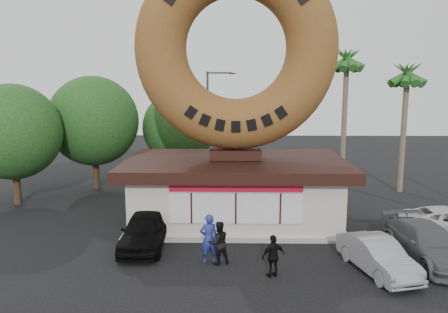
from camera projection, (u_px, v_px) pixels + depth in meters
name	position (u px, v px, depth m)	size (l,w,h in m)	color
ground	(236.00, 268.00, 17.00)	(90.00, 90.00, 0.00)	black
donut_shop	(235.00, 188.00, 22.62)	(11.20, 7.20, 3.80)	#BEB5A2
giant_donut	(236.00, 49.00, 21.48)	(10.02, 10.02, 2.56)	brown
tree_west	(94.00, 121.00, 29.26)	(6.00, 6.00, 7.65)	#473321
tree_mid	(179.00, 128.00, 31.22)	(5.20, 5.20, 6.63)	#473321
tree_far	(13.00, 132.00, 25.43)	(5.60, 5.60, 7.14)	#473321
palm_near	(347.00, 64.00, 29.29)	(2.60, 2.60, 9.75)	#726651
palm_far	(407.00, 78.00, 27.89)	(2.60, 2.60, 8.75)	#726651
street_lamp	(210.00, 120.00, 32.09)	(2.11, 0.20, 8.00)	#59595E
person_left	(209.00, 238.00, 17.39)	(0.73, 0.48, 2.00)	navy
person_center	(219.00, 243.00, 17.27)	(0.85, 0.66, 1.75)	black
person_right	(273.00, 256.00, 16.10)	(0.95, 0.39, 1.61)	black
car_black	(145.00, 230.00, 19.08)	(1.80, 4.47, 1.52)	black
car_silver	(378.00, 256.00, 16.53)	(1.39, 3.98, 1.31)	gray
car_grey	(428.00, 243.00, 17.62)	(2.03, 5.00, 1.45)	#5D5F62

